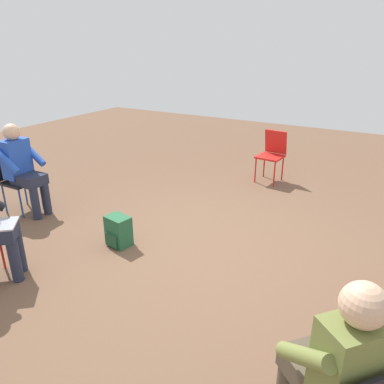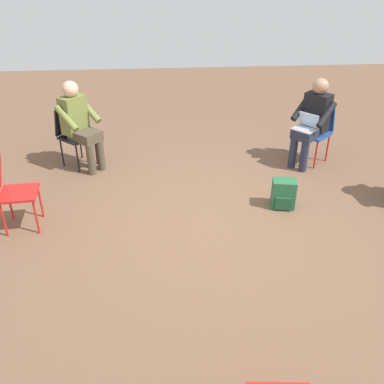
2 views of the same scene
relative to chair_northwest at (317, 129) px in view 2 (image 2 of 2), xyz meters
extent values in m
plane|color=brown|center=(1.61, -1.60, -0.50)|extent=(14.69, 14.69, 0.00)
cube|color=#1E4799|center=(0.05, -0.05, -0.06)|extent=(0.56, 0.56, 0.03)
cylinder|color=red|center=(0.29, -0.07, -0.29)|extent=(0.02, 0.02, 0.42)
cylinder|color=red|center=(0.04, -0.29, -0.29)|extent=(0.02, 0.02, 0.42)
cylinder|color=red|center=(0.06, 0.19, -0.29)|extent=(0.02, 0.02, 0.42)
cylinder|color=red|center=(-0.19, -0.04, -0.29)|extent=(0.02, 0.02, 0.42)
cube|color=#1E4799|center=(-0.08, 0.09, 0.15)|extent=(0.35, 0.32, 0.40)
cube|color=black|center=(-0.09, -3.45, -0.06)|extent=(0.56, 0.56, 0.03)
cylinder|color=black|center=(-0.10, -3.21, -0.29)|extent=(0.02, 0.02, 0.42)
cylinder|color=black|center=(0.15, -3.43, -0.29)|extent=(0.02, 0.02, 0.42)
cylinder|color=black|center=(-0.33, -3.46, -0.29)|extent=(0.02, 0.02, 0.42)
cylinder|color=black|center=(-0.07, -3.69, -0.29)|extent=(0.02, 0.02, 0.42)
cube|color=black|center=(-0.22, -3.59, 0.15)|extent=(0.35, 0.32, 0.40)
cube|color=red|center=(1.47, -3.84, -0.06)|extent=(0.43, 0.43, 0.03)
cylinder|color=red|center=(1.28, -3.68, -0.29)|extent=(0.02, 0.02, 0.42)
cylinder|color=red|center=(1.62, -3.66, -0.29)|extent=(0.02, 0.02, 0.42)
cylinder|color=red|center=(1.31, -4.02, -0.29)|extent=(0.02, 0.02, 0.42)
cylinder|color=red|center=(1.65, -4.00, -0.29)|extent=(0.02, 0.02, 0.42)
cylinder|color=#23283D|center=(0.35, -0.26, -0.27)|extent=(0.11, 0.11, 0.45)
cylinder|color=#23283D|center=(0.22, -0.38, -0.27)|extent=(0.11, 0.11, 0.45)
cube|color=#23283D|center=(0.17, -0.20, 0.01)|extent=(0.50, 0.51, 0.14)
cube|color=black|center=(0.05, -0.05, 0.27)|extent=(0.40, 0.39, 0.52)
sphere|color=#A87A5B|center=(0.05, -0.05, 0.63)|extent=(0.22, 0.22, 0.22)
cylinder|color=black|center=(0.26, 0.00, 0.30)|extent=(0.33, 0.36, 0.31)
cylinder|color=black|center=(-0.03, -0.26, 0.30)|extent=(0.33, 0.36, 0.31)
cube|color=#9EA0A5|center=(0.25, -0.28, 0.09)|extent=(0.37, 0.36, 0.02)
cube|color=#B2D1F2|center=(0.18, -0.20, 0.20)|extent=(0.26, 0.24, 0.20)
cylinder|color=#4C4233|center=(0.08, -3.12, -0.27)|extent=(0.11, 0.11, 0.45)
cylinder|color=#4C4233|center=(0.21, -3.24, -0.27)|extent=(0.11, 0.11, 0.45)
cube|color=#4C4233|center=(0.04, -3.30, 0.01)|extent=(0.50, 0.51, 0.14)
cube|color=olive|center=(-0.09, -3.45, 0.27)|extent=(0.40, 0.39, 0.52)
sphere|color=#DBAD89|center=(-0.09, -3.45, 0.63)|extent=(0.22, 0.22, 0.22)
cylinder|color=olive|center=(-0.17, -3.24, 0.30)|extent=(0.33, 0.36, 0.31)
cylinder|color=olive|center=(0.13, -3.50, 0.30)|extent=(0.33, 0.36, 0.31)
cube|color=#235B38|center=(1.28, -0.80, -0.32)|extent=(0.25, 0.31, 0.36)
cube|color=#1C492C|center=(1.28, -0.80, -0.40)|extent=(0.28, 0.24, 0.16)
camera|label=1|loc=(-1.66, -3.45, 1.73)|focal=35.00mm
camera|label=2|loc=(5.66, -2.26, 2.29)|focal=40.00mm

